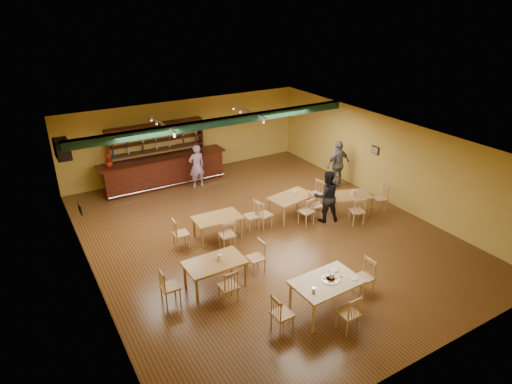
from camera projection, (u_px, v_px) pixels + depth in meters
floor at (263, 233)px, 13.57m from camera, size 12.00×12.00×0.00m
ceiling_beam at (220, 122)px, 14.57m from camera, size 10.00×0.30×0.25m
track_rail_left at (162, 123)px, 14.18m from camera, size 0.05×2.50×0.05m
track_rail_right at (248, 111)px, 15.65m from camera, size 0.05×2.50×0.05m
ac_unit at (63, 149)px, 13.67m from camera, size 0.34×0.70×0.48m
picture_left at (80, 208)px, 11.35m from camera, size 0.04×0.34×0.28m
picture_right at (375, 150)px, 15.54m from camera, size 0.04×0.34×0.28m
bar_counter at (164, 171)px, 16.76m from camera, size 4.88×0.85×1.13m
back_bar_hutch at (157, 152)px, 17.02m from camera, size 3.77×0.40×2.28m
poinsettia at (108, 160)px, 15.50m from camera, size 0.36×0.36×0.50m
dining_table_a at (218, 227)px, 13.18m from camera, size 1.44×0.90×0.71m
dining_table_b at (291, 206)px, 14.46m from camera, size 1.60×1.11×0.74m
dining_table_c at (215, 274)px, 10.96m from camera, size 1.50×0.91×0.75m
dining_table_d at (348, 205)px, 14.60m from camera, size 1.61×1.24×0.71m
near_table at (325, 296)px, 10.11m from camera, size 1.59×1.06×0.83m
pizza_tray at (330, 279)px, 9.98m from camera, size 0.50×0.50×0.01m
parmesan_shaker at (314, 290)px, 9.55m from camera, size 0.08×0.08×0.11m
napkin_stack at (334, 271)px, 10.28m from camera, size 0.22×0.18×0.03m
pizza_server at (335, 276)px, 10.10m from camera, size 0.29×0.29×0.00m
side_plate at (354, 278)px, 10.04m from camera, size 0.23×0.23×0.01m
patron_bar at (197, 166)px, 16.46m from camera, size 0.63×0.42×1.69m
patron_right_a at (326, 196)px, 13.99m from camera, size 1.02×0.90×1.74m
patron_right_b at (338, 164)px, 16.49m from camera, size 1.08×0.49×1.81m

